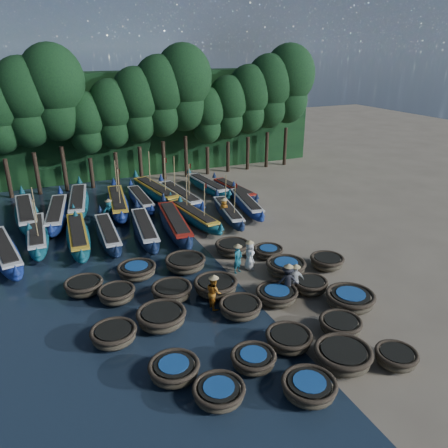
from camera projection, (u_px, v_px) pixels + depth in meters
name	position (u px, v px, depth m)	size (l,w,h in m)	color
ground	(228.00, 272.00, 25.42)	(120.00, 120.00, 0.00)	#7B705A
foliage_wall	(128.00, 124.00, 43.34)	(40.00, 3.00, 10.00)	black
coracle_1	(219.00, 392.00, 16.07)	(2.37, 2.37, 0.65)	#4B422E
coracle_2	(309.00, 387.00, 16.26)	(2.12, 2.12, 0.70)	#4B422E
coracle_3	(343.00, 356.00, 17.79)	(2.53, 2.53, 0.84)	#4B422E
coracle_4	(396.00, 357.00, 17.86)	(1.99, 1.99, 0.69)	#4B422E
coracle_5	(174.00, 369.00, 17.16)	(2.07, 2.07, 0.71)	#4B422E
coracle_6	(253.00, 359.00, 17.73)	(2.02, 2.02, 0.68)	#4B422E
coracle_7	(289.00, 339.00, 18.90)	(2.25, 2.25, 0.74)	#4B422E
coracle_8	(340.00, 325.00, 19.89)	(2.34, 2.34, 0.71)	#4B422E
coracle_9	(350.00, 299.00, 21.80)	(2.59, 2.59, 0.82)	#4B422E
coracle_10	(114.00, 335.00, 19.21)	(2.22, 2.22, 0.73)	#4B422E
coracle_11	(161.00, 317.00, 20.35)	(2.35, 2.35, 0.83)	#4B422E
coracle_12	(240.00, 308.00, 21.20)	(2.11, 2.11, 0.72)	#4B422E
coracle_13	(277.00, 295.00, 22.31)	(2.63, 2.63, 0.71)	#4B422E
coracle_14	(310.00, 285.00, 23.19)	(2.26, 2.26, 0.73)	#4B422E
coracle_15	(117.00, 294.00, 22.35)	(2.01, 2.01, 0.74)	#4B422E
coracle_16	(172.00, 292.00, 22.50)	(2.39, 2.39, 0.82)	#4B422E
coracle_17	(216.00, 286.00, 23.00)	(2.80, 2.80, 0.82)	#4B422E
coracle_18	(286.00, 267.00, 24.95)	(2.57, 2.57, 0.83)	#4B422E
coracle_19	(327.00, 262.00, 25.73)	(2.42, 2.42, 0.74)	#4B422E
coracle_20	(84.00, 286.00, 23.06)	(2.42, 2.42, 0.75)	#4B422E
coracle_21	(137.00, 270.00, 24.69)	(2.34, 2.34, 0.75)	#4B422E
coracle_22	(185.00, 263.00, 25.50)	(2.73, 2.73, 0.80)	#4B422E
coracle_23	(232.00, 247.00, 27.49)	(2.47, 2.47, 0.77)	#4B422E
coracle_24	(268.00, 252.00, 27.10)	(2.08, 2.08, 0.64)	#4B422E
long_boat_0	(4.00, 251.00, 26.64)	(2.92, 8.55, 1.52)	navy
long_boat_1	(37.00, 235.00, 29.05)	(1.69, 8.29, 3.52)	#10525C
long_boat_2	(78.00, 236.00, 28.90)	(1.99, 8.49, 1.50)	#10525C
long_boat_3	(108.00, 234.00, 29.31)	(1.64, 7.76, 1.37)	#0E1D36
long_boat_4	(145.00, 229.00, 29.97)	(2.32, 8.25, 1.46)	#0E1D36
long_boat_5	(175.00, 224.00, 30.75)	(2.63, 9.05, 1.60)	#0E1D36
long_boat_6	(193.00, 216.00, 32.27)	(2.50, 7.96, 3.41)	#10525C
long_boat_7	(228.00, 212.00, 33.13)	(2.44, 7.36, 3.16)	#0E1D36
long_boat_8	(247.00, 204.00, 34.87)	(2.60, 7.71, 1.37)	navy
long_boat_9	(26.00, 214.00, 32.56)	(1.86, 9.14, 1.61)	#10525C
long_boat_10	(57.00, 214.00, 32.59)	(2.87, 8.68, 1.55)	navy
long_boat_11	(78.00, 202.00, 34.95)	(2.99, 9.08, 1.62)	#10525C
long_boat_12	(118.00, 203.00, 34.82)	(2.65, 8.82, 3.78)	navy
long_boat_13	(141.00, 199.00, 35.92)	(1.35, 7.44, 1.31)	navy
long_boat_14	(156.00, 192.00, 37.43)	(3.01, 9.05, 3.89)	#10525C
long_boat_15	(180.00, 196.00, 36.42)	(2.33, 8.68, 3.70)	navy
long_boat_16	(208.00, 186.00, 39.24)	(2.18, 8.10, 1.43)	#10525C
long_boat_17	(234.00, 190.00, 38.22)	(2.04, 7.49, 1.32)	#0E1D36
fisherman_0	(249.00, 255.00, 25.42)	(0.62, 0.90, 1.97)	silver
fisherman_1	(238.00, 258.00, 25.03)	(0.74, 0.63, 1.92)	#1B6475
fisherman_2	(214.00, 291.00, 21.65)	(0.69, 0.87, 1.94)	#B46818
fisherman_3	(288.00, 280.00, 22.65)	(1.33, 1.11, 1.99)	black
fisherman_4	(295.00, 279.00, 22.83)	(1.04, 0.59, 1.88)	silver
fisherman_5	(109.00, 210.00, 32.60)	(1.51, 1.23, 1.82)	#1B6475
fisherman_6	(224.00, 208.00, 32.95)	(0.89, 0.90, 1.77)	#B46818
tree_3	(25.00, 101.00, 35.78)	(4.92, 4.92, 11.60)	black
tree_4	(53.00, 92.00, 36.40)	(5.34, 5.34, 12.58)	black
tree_5	(86.00, 123.00, 38.30)	(3.68, 3.68, 8.68)	black
tree_6	(111.00, 113.00, 38.93)	(4.09, 4.09, 9.65)	black
tree_7	(136.00, 104.00, 39.55)	(4.51, 4.51, 10.63)	black
tree_8	(160.00, 95.00, 40.18)	(4.92, 4.92, 11.60)	black
tree_9	(184.00, 87.00, 40.80)	(5.34, 5.34, 12.58)	black
tree_10	(207.00, 115.00, 42.70)	(3.68, 3.68, 8.68)	black
tree_11	(228.00, 107.00, 43.33)	(4.09, 4.09, 9.65)	black
tree_12	(249.00, 98.00, 43.95)	(4.51, 4.51, 10.63)	black
tree_13	(269.00, 91.00, 44.58)	(4.92, 4.92, 11.60)	black
tree_14	(288.00, 83.00, 45.20)	(5.34, 5.34, 12.58)	black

